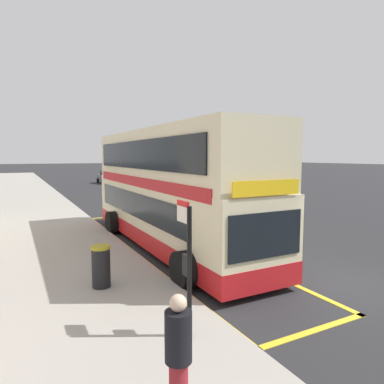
# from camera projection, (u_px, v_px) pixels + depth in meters

# --- Properties ---
(ground_plane) EXTENTS (260.00, 260.00, 0.00)m
(ground_plane) POSITION_uv_depth(u_px,v_px,m) (93.00, 188.00, 37.13)
(ground_plane) COLOR #28282B
(pavement_near) EXTENTS (6.00, 76.00, 0.14)m
(pavement_near) POSITION_uv_depth(u_px,v_px,m) (21.00, 190.00, 33.89)
(pavement_near) COLOR #A39E93
(pavement_near) RESTS_ON ground
(double_decker_bus) EXTENTS (3.15, 11.37, 4.40)m
(double_decker_bus) POSITION_uv_depth(u_px,v_px,m) (168.00, 193.00, 12.96)
(double_decker_bus) COLOR beige
(double_decker_bus) RESTS_ON ground
(bus_bay_markings) EXTENTS (3.00, 14.69, 0.01)m
(bus_bay_markings) POSITION_uv_depth(u_px,v_px,m) (167.00, 246.00, 13.18)
(bus_bay_markings) COLOR yellow
(bus_bay_markings) RESTS_ON ground
(bus_stop_sign) EXTENTS (0.09, 0.51, 2.49)m
(bus_stop_sign) POSITION_uv_depth(u_px,v_px,m) (187.00, 256.00, 6.26)
(bus_stop_sign) COLOR black
(bus_stop_sign) RESTS_ON pavement_near
(parked_car_teal_kerbside) EXTENTS (2.09, 4.20, 1.62)m
(parked_car_teal_kerbside) POSITION_uv_depth(u_px,v_px,m) (141.00, 181.00, 37.09)
(parked_car_teal_kerbside) COLOR #196066
(parked_car_teal_kerbside) RESTS_ON ground
(parked_car_grey_distant) EXTENTS (2.09, 4.20, 1.62)m
(parked_car_grey_distant) POSITION_uv_depth(u_px,v_px,m) (108.00, 177.00, 43.29)
(parked_car_grey_distant) COLOR slate
(parked_car_grey_distant) RESTS_ON ground
(pedestrian_further_back) EXTENTS (0.34, 0.34, 1.65)m
(pedestrian_further_back) POSITION_uv_depth(u_px,v_px,m) (178.00, 354.00, 4.20)
(pedestrian_further_back) COLOR maroon
(pedestrian_further_back) RESTS_ON pavement_near
(litter_bin) EXTENTS (0.48, 0.48, 1.07)m
(litter_bin) POSITION_uv_depth(u_px,v_px,m) (101.00, 266.00, 8.65)
(litter_bin) COLOR black
(litter_bin) RESTS_ON pavement_near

